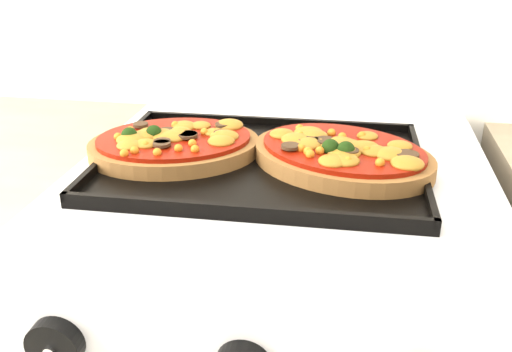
# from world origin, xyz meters

# --- Properties ---
(control_panel) EXTENTS (0.60, 0.02, 0.09)m
(control_panel) POSITION_xyz_m (-0.03, 1.39, 0.85)
(control_panel) COLOR silver
(control_panel) RESTS_ON stove
(knob_left) EXTENTS (0.06, 0.02, 0.06)m
(knob_left) POSITION_xyz_m (-0.20, 1.37, 0.85)
(knob_left) COLOR black
(knob_left) RESTS_ON control_panel
(baking_tray) EXTENTS (0.45, 0.34, 0.02)m
(baking_tray) POSITION_xyz_m (-0.06, 1.70, 0.92)
(baking_tray) COLOR black
(baking_tray) RESTS_ON stove
(pizza_left) EXTENTS (0.29, 0.26, 0.04)m
(pizza_left) POSITION_xyz_m (-0.19, 1.71, 0.94)
(pizza_left) COLOR brown
(pizza_left) RESTS_ON baking_tray
(pizza_right) EXTENTS (0.31, 0.28, 0.04)m
(pizza_right) POSITION_xyz_m (0.05, 1.71, 0.94)
(pizza_right) COLOR brown
(pizza_right) RESTS_ON baking_tray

